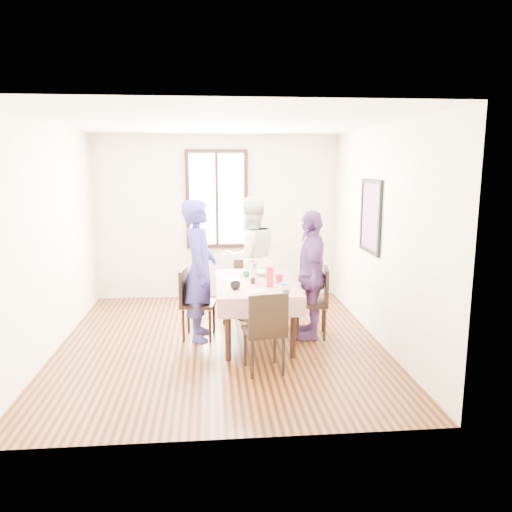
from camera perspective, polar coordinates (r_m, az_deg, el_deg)
The scene contains 31 objects.
ground at distance 6.36m, azimuth -4.06°, elevation -9.90°, with size 4.50×4.50×0.00m, color black.
back_wall at distance 8.25m, azimuth -4.52°, elevation 4.48°, with size 4.00×4.00×0.00m, color beige.
right_wall at distance 6.37m, azimuth 14.07°, elevation 2.40°, with size 4.50×4.50×0.00m, color beige.
window_frame at distance 8.21m, azimuth -4.54°, elevation 6.55°, with size 1.02×0.06×1.62m, color black.
window_pane at distance 8.22m, azimuth -4.55°, elevation 6.56°, with size 0.90×0.02×1.50m, color white.
art_poster at distance 6.63m, azimuth 13.13°, elevation 4.49°, with size 0.04×0.76×0.96m, color red.
dining_table at distance 6.33m, azimuth -0.04°, elevation -6.38°, with size 0.87×1.44×0.75m, color black.
tablecloth at distance 6.23m, azimuth -0.04°, elevation -3.03°, with size 0.99×1.56×0.01m, color #5A0114.
chair_left at distance 6.42m, azimuth -6.66°, elevation -5.48°, with size 0.42×0.42×0.91m, color black.
chair_right at distance 6.45m, azimuth 6.39°, elevation -5.38°, with size 0.42×0.42×0.91m, color black.
chair_far at distance 7.26m, azimuth -0.75°, elevation -3.51°, with size 0.42×0.42×0.91m, color black.
chair_near at distance 5.37m, azimuth 0.92°, elevation -8.64°, with size 0.42×0.42×0.91m, color black.
person_left at distance 6.31m, azimuth -6.57°, elevation -1.61°, with size 0.65×0.43×1.79m, color #373389.
person_far at distance 7.15m, azimuth -0.74°, elevation -0.20°, with size 0.86×0.67×1.77m, color silver.
person_right at distance 6.36m, azimuth 6.29°, elevation -2.16°, with size 0.97×0.40×1.65m, color #5D3773.
mug_black at distance 5.83m, azimuth -2.41°, elevation -3.44°, with size 0.12×0.12×0.09m, color black.
mug_flag at distance 6.15m, azimuth 2.69°, elevation -2.69°, with size 0.11×0.11×0.10m, color red.
mug_green at distance 6.48m, azimuth -1.14°, elevation -2.11°, with size 0.09×0.09×0.07m, color #0C7226.
serving_bowl at distance 6.58m, azimuth 0.84°, elevation -1.98°, with size 0.24×0.24×0.06m, color white.
juice_carton at distance 5.95m, azimuth 1.60°, elevation -2.40°, with size 0.08×0.08×0.24m, color red.
butter_tub at distance 5.85m, azimuth 3.25°, elevation -3.57°, with size 0.13×0.13×0.06m, color white.
jam_jar at distance 6.10m, azimuth -0.37°, elevation -2.88°, with size 0.06×0.06×0.08m, color black.
drinking_glass at distance 5.94m, azimuth -2.27°, elevation -3.19°, with size 0.06×0.06×0.09m, color silver.
smartphone at distance 5.73m, azimuth 3.51°, elevation -4.16°, with size 0.06×0.12×0.01m, color black.
flower_vase at distance 6.27m, azimuth -0.27°, elevation -2.12°, with size 0.08×0.08×0.16m, color silver.
plate_left at distance 6.32m, azimuth -2.91°, elevation -2.73°, with size 0.20×0.20×0.01m, color white.
plate_right at distance 6.32m, azimuth 2.58°, elevation -2.73°, with size 0.20×0.20×0.01m, color white.
plate_far at distance 6.80m, azimuth -0.26°, elevation -1.77°, with size 0.20×0.20×0.01m, color white.
plate_near at distance 5.74m, azimuth 0.17°, elevation -4.09°, with size 0.20×0.20×0.01m, color white.
butter_lid at distance 5.84m, azimuth 3.25°, elevation -3.21°, with size 0.12×0.12×0.01m, color blue.
flower_bunch at distance 6.25m, azimuth -0.27°, elevation -0.96°, with size 0.09×0.09×0.10m, color yellow, non-canonical shape.
Camera 1 is at (-0.10, -5.96, 2.22)m, focal length 34.61 mm.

